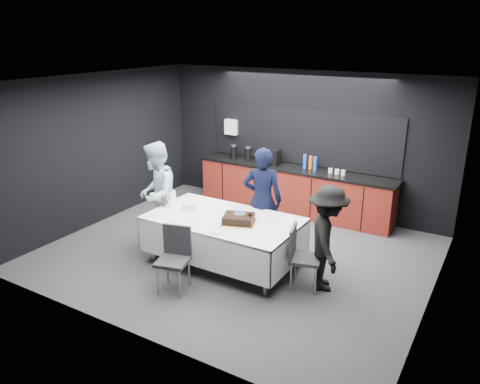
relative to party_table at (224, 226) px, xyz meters
The scene contains 18 objects.
ground 0.76m from the party_table, 90.00° to the left, with size 6.00×6.00×0.00m, color #414146.
room_shell 1.28m from the party_table, 90.00° to the left, with size 6.04×5.04×2.82m.
kitchenette 2.62m from the party_table, 90.35° to the left, with size 4.10×0.64×2.05m.
party_table is the anchor object (origin of this frame).
cake_assembly 0.36m from the party_table, ahead, with size 0.58×0.52×0.16m.
plate_stack 0.69m from the party_table, behind, with size 0.22×0.22×0.10m, color white.
loose_plate_near 0.52m from the party_table, 145.64° to the right, with size 0.19×0.19×0.01m, color white.
loose_plate_right_a 0.76m from the party_table, 19.66° to the left, with size 0.20×0.20×0.01m, color white.
loose_plate_right_b 0.97m from the party_table, 18.68° to the right, with size 0.21×0.21×0.01m, color white.
loose_plate_far 0.48m from the party_table, 88.10° to the left, with size 0.22×0.22×0.01m, color white.
fork_pile 0.61m from the party_table, 68.50° to the right, with size 0.14×0.09×0.02m, color white.
champagne_flute 1.06m from the party_table, behind, with size 0.06×0.06×0.22m.
chair_left 1.27m from the party_table, behind, with size 0.55×0.55×0.92m.
chair_right 1.31m from the party_table, ahead, with size 0.51×0.51×0.92m.
chair_near 0.99m from the party_table, 101.60° to the right, with size 0.51×0.51×0.92m.
person_center 0.83m from the party_table, 69.42° to the left, with size 0.64×0.42×1.77m, color black.
person_left 1.43m from the party_table, behind, with size 0.86×0.67×1.78m, color silver.
person_right 1.64m from the party_table, ahead, with size 0.99×0.57×1.53m, color black.
Camera 1 is at (3.62, -5.99, 3.50)m, focal length 35.00 mm.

